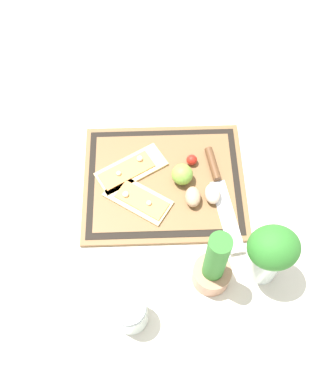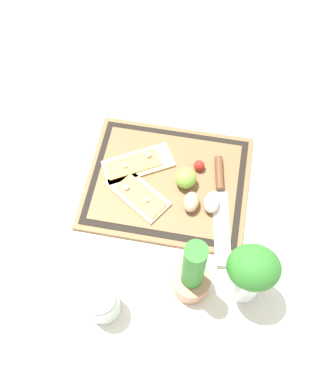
% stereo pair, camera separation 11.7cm
% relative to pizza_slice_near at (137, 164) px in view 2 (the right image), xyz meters
% --- Properties ---
extents(ground_plane, '(6.00, 6.00, 0.00)m').
position_rel_pizza_slice_near_xyz_m(ground_plane, '(-0.09, 0.03, -0.02)').
color(ground_plane, silver).
extents(cutting_board, '(0.43, 0.36, 0.02)m').
position_rel_pizza_slice_near_xyz_m(cutting_board, '(-0.09, 0.03, -0.01)').
color(cutting_board, brown).
rests_on(cutting_board, ground_plane).
extents(pizza_slice_near, '(0.20, 0.16, 0.02)m').
position_rel_pizza_slice_near_xyz_m(pizza_slice_near, '(0.00, 0.00, 0.00)').
color(pizza_slice_near, '#DBBC7F').
rests_on(pizza_slice_near, cutting_board).
extents(pizza_slice_far, '(0.19, 0.16, 0.02)m').
position_rel_pizza_slice_near_xyz_m(pizza_slice_far, '(-0.02, 0.09, 0.00)').
color(pizza_slice_far, '#DBBC7F').
rests_on(pizza_slice_far, cutting_board).
extents(knife, '(0.08, 0.31, 0.02)m').
position_rel_pizza_slice_near_xyz_m(knife, '(-0.23, 0.05, 0.00)').
color(knife, silver).
rests_on(knife, cutting_board).
extents(egg_brown, '(0.04, 0.06, 0.04)m').
position_rel_pizza_slice_near_xyz_m(egg_brown, '(-0.16, 0.10, 0.01)').
color(egg_brown, tan).
rests_on(egg_brown, cutting_board).
extents(egg_pink, '(0.04, 0.06, 0.04)m').
position_rel_pizza_slice_near_xyz_m(egg_pink, '(-0.21, 0.09, 0.01)').
color(egg_pink, beige).
rests_on(egg_pink, cutting_board).
extents(lime, '(0.06, 0.06, 0.06)m').
position_rel_pizza_slice_near_xyz_m(lime, '(-0.14, 0.03, 0.02)').
color(lime, '#7FB742').
rests_on(lime, cutting_board).
extents(cherry_tomato_red, '(0.03, 0.03, 0.03)m').
position_rel_pizza_slice_near_xyz_m(cherry_tomato_red, '(-0.17, -0.02, 0.01)').
color(cherry_tomato_red, red).
rests_on(cherry_tomato_red, cutting_board).
extents(herb_pot, '(0.09, 0.09, 0.24)m').
position_rel_pizza_slice_near_xyz_m(herb_pot, '(-0.19, 0.30, 0.06)').
color(herb_pot, '#AD7A5B').
rests_on(herb_pot, ground_plane).
extents(sauce_jar, '(0.08, 0.08, 0.10)m').
position_rel_pizza_slice_near_xyz_m(sauce_jar, '(-0.00, 0.39, 0.02)').
color(sauce_jar, silver).
rests_on(sauce_jar, ground_plane).
extents(herb_glass, '(0.12, 0.10, 0.20)m').
position_rel_pizza_slice_near_xyz_m(herb_glass, '(-0.32, 0.29, 0.10)').
color(herb_glass, silver).
rests_on(herb_glass, ground_plane).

